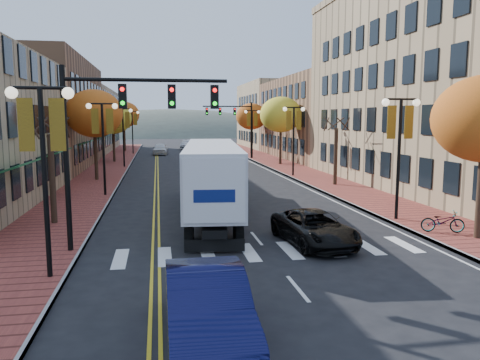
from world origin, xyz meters
name	(u,v)px	position (x,y,z in m)	size (l,w,h in m)	color
ground	(281,268)	(0.00, 0.00, 0.00)	(200.00, 200.00, 0.00)	black
sidewalk_left	(108,169)	(-9.00, 32.50, 0.07)	(4.00, 85.00, 0.15)	brown
sidewalk_right	(284,166)	(9.00, 32.50, 0.07)	(4.00, 85.00, 0.15)	brown
building_left_mid	(28,114)	(-17.00, 36.00, 5.50)	(12.00, 24.00, 11.00)	brown
building_left_far	(72,120)	(-17.00, 61.00, 4.75)	(12.00, 26.00, 9.50)	#9E8966
building_right_near	(472,85)	(18.50, 16.00, 7.50)	(15.00, 28.00, 15.00)	#997F5B
building_right_mid	(337,119)	(18.50, 42.00, 5.00)	(15.00, 24.00, 10.00)	brown
building_right_far	(289,116)	(18.50, 64.00, 5.50)	(15.00, 20.00, 11.00)	#9E8966
tree_left_a	(52,179)	(-9.00, 8.00, 2.25)	(0.28, 0.28, 4.20)	#382619
tree_left_b	(94,114)	(-9.00, 24.00, 5.45)	(4.48, 4.48, 7.21)	#382619
tree_left_c	(113,118)	(-9.00, 40.00, 5.05)	(4.16, 4.16, 6.69)	#382619
tree_left_d	(124,115)	(-9.00, 58.00, 5.60)	(4.61, 4.61, 7.42)	#382619
tree_right_b	(336,156)	(9.00, 18.00, 2.25)	(0.28, 0.28, 4.20)	#382619
tree_right_c	(281,115)	(9.00, 34.00, 5.45)	(4.48, 4.48, 7.21)	#382619
tree_right_d	(251,117)	(9.00, 50.00, 5.29)	(4.35, 4.35, 7.00)	#382619
lamp_left_a	(43,145)	(-7.50, 0.00, 4.29)	(1.96, 0.36, 6.05)	black
lamp_left_b	(103,131)	(-7.50, 16.00, 4.29)	(1.96, 0.36, 6.05)	black
lamp_left_c	(123,126)	(-7.50, 34.00, 4.29)	(1.96, 0.36, 6.05)	black
lamp_left_d	(132,124)	(-7.50, 52.00, 4.29)	(1.96, 0.36, 6.05)	black
lamp_right_a	(400,135)	(7.50, 6.00, 4.29)	(1.96, 0.36, 6.05)	black
lamp_right_b	(294,127)	(7.50, 24.00, 4.29)	(1.96, 0.36, 6.05)	black
lamp_right_c	(252,125)	(7.50, 42.00, 4.29)	(1.96, 0.36, 6.05)	black
traffic_mast_near	(119,123)	(-5.48, 3.00, 4.92)	(6.10, 0.35, 7.00)	black
traffic_mast_far	(236,119)	(5.48, 42.00, 4.92)	(6.10, 0.34, 7.00)	black
semi_truck	(212,173)	(-1.32, 9.09, 2.23)	(3.95, 15.41, 3.81)	black
navy_sedan	(207,307)	(-3.05, -4.93, 0.85)	(1.80, 5.17, 1.70)	#0D0F37
black_suv	(314,228)	(2.12, 2.71, 0.68)	(2.25, 4.88, 1.36)	black
car_far_white	(160,149)	(-3.73, 51.24, 0.80)	(1.90, 4.72, 1.61)	silver
car_far_silver	(187,144)	(0.65, 62.64, 0.74)	(2.08, 5.10, 1.48)	#B2B3BA
car_far_oncoming	(204,144)	(3.64, 63.98, 0.65)	(1.38, 3.96, 1.31)	#A3A2AA
bicycle	(443,221)	(8.12, 3.10, 0.63)	(0.63, 1.82, 0.96)	gray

